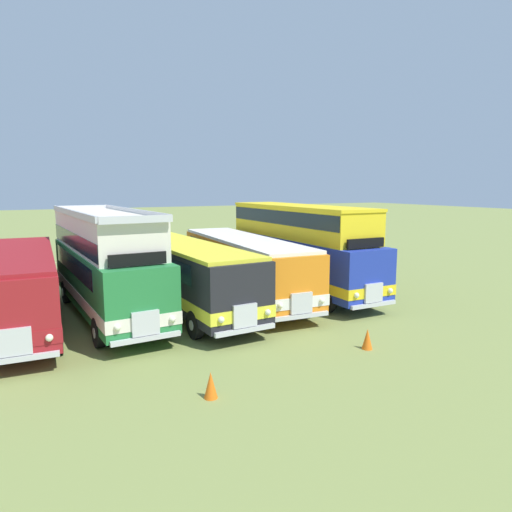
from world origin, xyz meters
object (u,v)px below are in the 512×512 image
(bus_second_in_row, at_px, (105,261))
(bus_fourth_in_row, at_px, (243,263))
(bus_first_in_row, at_px, (19,283))
(bus_fifth_in_row, at_px, (299,244))
(cone_near_end, at_px, (211,385))
(bus_third_in_row, at_px, (184,271))
(cone_mid_row, at_px, (367,339))

(bus_second_in_row, height_order, bus_fourth_in_row, bus_second_in_row)
(bus_first_in_row, bearing_deg, bus_second_in_row, 0.72)
(bus_fifth_in_row, relative_size, cone_near_end, 15.85)
(bus_third_in_row, bearing_deg, cone_near_end, -104.19)
(cone_near_end, distance_m, cone_mid_row, 6.14)
(bus_third_in_row, bearing_deg, bus_fifth_in_row, 5.90)
(bus_second_in_row, relative_size, bus_fourth_in_row, 0.93)
(bus_fourth_in_row, xyz_separation_m, bus_fifth_in_row, (3.24, 0.01, 0.72))
(bus_fifth_in_row, height_order, cone_near_end, bus_fifth_in_row)
(bus_second_in_row, xyz_separation_m, cone_near_end, (1.04, -9.14, -2.01))
(cone_near_end, bearing_deg, bus_fourth_in_row, 59.82)
(cone_mid_row, bearing_deg, cone_near_end, -170.82)
(cone_near_end, xyz_separation_m, cone_mid_row, (6.06, 0.98, -0.00))
(bus_first_in_row, xyz_separation_m, bus_third_in_row, (6.48, -0.39, 0.00))
(bus_fourth_in_row, relative_size, cone_mid_row, 16.57)
(bus_second_in_row, distance_m, bus_fifth_in_row, 9.74)
(bus_first_in_row, xyz_separation_m, cone_mid_row, (10.34, -8.12, -1.41))
(bus_third_in_row, relative_size, bus_fourth_in_row, 0.98)
(bus_first_in_row, distance_m, bus_fifth_in_row, 12.99)
(bus_fourth_in_row, height_order, cone_near_end, bus_fourth_in_row)
(bus_third_in_row, relative_size, cone_near_end, 16.09)
(bus_third_in_row, xyz_separation_m, bus_fourth_in_row, (3.25, 0.66, 0.00))
(cone_mid_row, bearing_deg, bus_second_in_row, 131.05)
(bus_fourth_in_row, bearing_deg, bus_second_in_row, -177.96)
(bus_second_in_row, height_order, bus_third_in_row, bus_second_in_row)
(bus_first_in_row, height_order, bus_second_in_row, bus_second_in_row)
(bus_second_in_row, relative_size, cone_mid_row, 15.36)
(bus_first_in_row, bearing_deg, bus_third_in_row, -3.46)
(bus_fourth_in_row, height_order, cone_mid_row, bus_fourth_in_row)
(bus_first_in_row, relative_size, bus_fourth_in_row, 0.95)
(cone_near_end, bearing_deg, bus_first_in_row, 115.19)
(bus_first_in_row, bearing_deg, cone_mid_row, -38.14)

